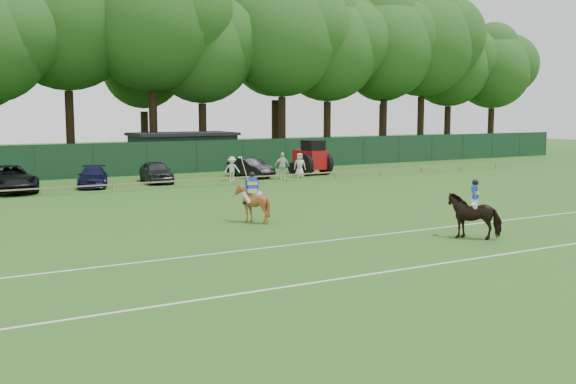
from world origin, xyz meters
TOP-DOWN VIEW (x-y plane):
  - ground at (0.00, 0.00)m, footprint 160.00×160.00m
  - horse_dark at (5.23, -3.26)m, footprint 2.09×2.12m
  - horse_chestnut at (-0.63, 4.20)m, footprint 1.73×1.84m
  - suv_black at (-8.45, 21.09)m, footprint 2.91×5.83m
  - sedan_navy at (-3.43, 21.28)m, footprint 2.89×4.66m
  - hatch_grey at (0.90, 21.71)m, footprint 2.22×4.48m
  - estate_black at (8.04, 21.75)m, footprint 2.10×4.39m
  - spectator_left at (5.77, 20.06)m, footprint 1.23×0.93m
  - spectator_mid at (9.37, 19.42)m, footprint 1.17×0.64m
  - spectator_right at (11.07, 19.84)m, footprint 1.00×0.81m
  - rider_dark at (5.23, -3.27)m, footprint 0.77×0.75m
  - rider_chestnut at (-0.64, 4.19)m, footprint 0.92×0.72m
  - pitch_lines at (0.00, -3.50)m, footprint 60.00×5.10m
  - pitch_rail at (0.00, 18.00)m, footprint 62.10×0.10m
  - perimeter_fence at (0.00, 27.00)m, footprint 92.08×0.08m
  - utility_shed at (6.00, 30.00)m, footprint 8.40×4.40m
  - tree_row at (2.00, 35.00)m, footprint 96.00×12.00m
  - tractor at (12.95, 21.33)m, footprint 2.27×3.22m

SIDE VIEW (x-z plane):
  - ground at x=0.00m, z-range 0.00..0.00m
  - tree_row at x=2.00m, z-range -10.50..10.50m
  - pitch_lines at x=0.00m, z-range 0.00..0.01m
  - pitch_rail at x=0.00m, z-range 0.20..0.70m
  - sedan_navy at x=-3.43m, z-range 0.00..1.26m
  - estate_black at x=8.04m, z-range 0.00..1.39m
  - hatch_grey at x=0.90m, z-range 0.00..1.47m
  - suv_black at x=-8.45m, z-range 0.00..1.59m
  - horse_chestnut at x=-0.63m, z-range 0.00..1.67m
  - spectator_left at x=5.77m, z-range 0.00..1.68m
  - horse_dark at x=5.23m, z-range 0.00..1.73m
  - spectator_right at x=11.07m, z-range 0.00..1.77m
  - spectator_mid at x=9.37m, z-range 0.00..1.89m
  - tractor at x=12.95m, z-range -0.07..2.53m
  - perimeter_fence at x=0.00m, z-range 0.00..2.50m
  - utility_shed at x=6.00m, z-range 0.02..3.06m
  - rider_chestnut at x=-0.64m, z-range 0.56..2.61m
  - rider_dark at x=5.23m, z-range 0.92..2.33m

